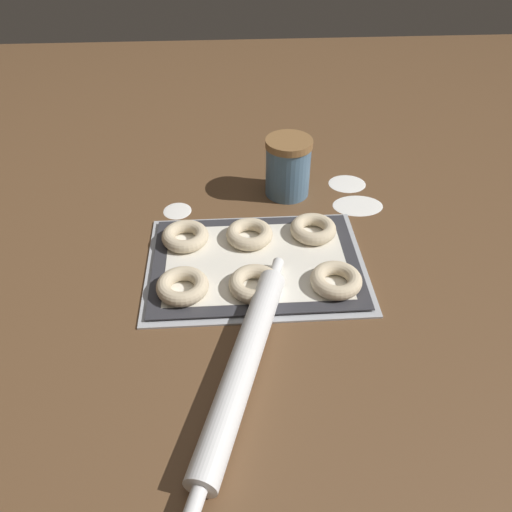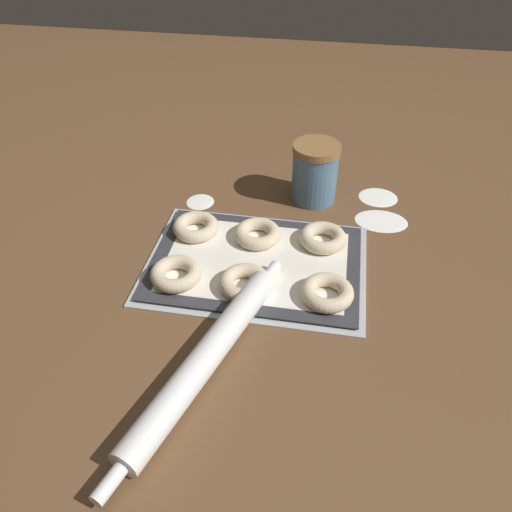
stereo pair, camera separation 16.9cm
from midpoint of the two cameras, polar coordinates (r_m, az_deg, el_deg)
ground_plane at (r=0.96m, az=5.78°, el=-1.53°), size 2.80×2.80×0.00m
baking_tray at (r=0.95m, az=5.06°, el=-1.32°), size 0.42×0.30×0.01m
baking_mat at (r=0.95m, az=5.08°, el=-1.08°), size 0.39×0.28×0.00m
bagel_front_left at (r=0.90m, az=-3.93°, el=-2.45°), size 0.09×0.09×0.03m
bagel_front_center at (r=0.88m, az=4.18°, el=-3.49°), size 0.09×0.09×0.03m
bagel_front_right at (r=0.89m, az=13.59°, el=-4.51°), size 0.09×0.09×0.03m
bagel_back_left at (r=1.01m, az=-2.20°, el=3.02°), size 0.09×0.09×0.03m
bagel_back_center at (r=0.99m, az=5.04°, el=2.21°), size 0.09×0.09×0.03m
bagel_back_right at (r=1.00m, az=12.47°, el=1.70°), size 0.09×0.09×0.03m
flour_canister at (r=1.12m, az=11.10°, el=9.09°), size 0.10×0.10×0.13m
rolling_pin at (r=0.77m, az=0.50°, el=-12.16°), size 0.17×0.47×0.05m
flour_patch_near at (r=1.12m, az=18.39°, el=3.56°), size 0.11×0.08×0.00m
flour_patch_far at (r=1.20m, az=17.80°, el=6.18°), size 0.09×0.08×0.00m
flour_patch_side at (r=1.12m, az=-2.16°, el=5.97°), size 0.06×0.06×0.00m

